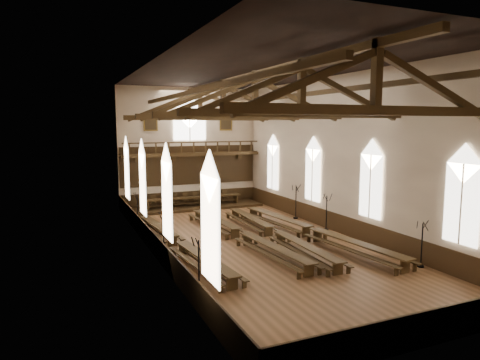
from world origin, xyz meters
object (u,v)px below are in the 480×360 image
object	(u,v)px
refectory_row_c	(275,232)
high_table	(193,198)
refectory_row_b	(241,233)
candelabrum_right_mid	(326,219)
dais	(194,207)
candelabrum_right_far	(296,208)
candelabrum_left_mid	(164,243)
candelabrum_right_near	(421,253)
refectory_row_a	(177,242)
candelabrum_left_near	(199,280)
candelabrum_left_far	(138,215)
refectory_row_d	(311,230)

from	to	relation	value
refectory_row_c	high_table	bearing A→B (deg)	97.88
refectory_row_b	candelabrum_right_mid	world-z (taller)	candelabrum_right_mid
dais	candelabrum_right_far	distance (m)	8.93
candelabrum_left_mid	high_table	bearing A→B (deg)	66.05
dais	candelabrum_left_mid	size ratio (longest dim) A/B	4.67
candelabrum_left_mid	candelabrum_right_near	world-z (taller)	candelabrum_left_mid
refectory_row_a	candelabrum_right_mid	size ratio (longest dim) A/B	5.64
dais	candelabrum_left_near	world-z (taller)	candelabrum_left_near
candelabrum_left_far	candelabrum_right_far	xyz separation A→B (m)	(11.10, -2.50, 0.07)
refectory_row_c	candelabrum_left_far	bearing A→B (deg)	134.21
candelabrum_left_mid	refectory_row_c	bearing A→B (deg)	5.16
dais	refectory_row_c	bearing A→B (deg)	-82.12
candelabrum_left_far	candelabrum_right_mid	distance (m)	12.80
candelabrum_left_far	candelabrum_right_near	bearing A→B (deg)	-52.27
dais	candelabrum_right_far	world-z (taller)	candelabrum_right_far
high_table	candelabrum_left_mid	distance (m)	13.14
refectory_row_a	candelabrum_right_far	xyz separation A→B (m)	(10.15, 4.42, 0.28)
refectory_row_d	dais	world-z (taller)	refectory_row_d
refectory_row_a	refectory_row_c	size ratio (longest dim) A/B	1.00
refectory_row_c	candelabrum_left_mid	bearing A→B (deg)	-174.84
candelabrum_right_far	high_table	bearing A→B (deg)	130.38
candelabrum_right_near	candelabrum_right_mid	bearing A→B (deg)	90.00
refectory_row_d	candelabrum_left_far	size ratio (longest dim) A/B	6.32
refectory_row_c	candelabrum_left_near	distance (m)	9.57
refectory_row_b	candelabrum_left_far	bearing A→B (deg)	125.85
refectory_row_d	candelabrum_left_mid	bearing A→B (deg)	179.10
dais	high_table	size ratio (longest dim) A/B	1.38
dais	high_table	distance (m)	0.75
refectory_row_b	candelabrum_right_near	distance (m)	9.87
refectory_row_d	candelabrum_right_mid	distance (m)	2.57
dais	candelabrum_left_near	distance (m)	18.79
refectory_row_d	candelabrum_right_near	bearing A→B (deg)	-72.12
high_table	candelabrum_right_far	world-z (taller)	candelabrum_right_far
refectory_row_d	dais	xyz separation A→B (m)	(-3.68, 12.15, -0.45)
high_table	dais	bearing A→B (deg)	-90.90
refectory_row_a	dais	distance (m)	12.03
dais	candelabrum_left_far	bearing A→B (deg)	-141.23
refectory_row_d	candelabrum_left_mid	xyz separation A→B (m)	(-9.01, 0.14, 0.19)
refectory_row_b	candelabrum_left_near	world-z (taller)	candelabrum_left_near
dais	high_table	bearing A→B (deg)	89.10
refectory_row_a	refectory_row_d	size ratio (longest dim) A/B	0.95
candelabrum_left_far	candelabrum_left_near	bearing A→B (deg)	-90.00
refectory_row_a	refectory_row_c	xyz separation A→B (m)	(5.96, -0.18, 0.01)
refectory_row_b	refectory_row_c	distance (m)	2.09
refectory_row_d	refectory_row_c	bearing A→B (deg)	160.00
candelabrum_right_far	dais	bearing A→B (deg)	130.38
refectory_row_b	candelabrum_left_mid	size ratio (longest dim) A/B	5.73
candelabrum_right_near	refectory_row_a	bearing A→B (deg)	143.79
refectory_row_b	candelabrum_right_far	distance (m)	7.54
high_table	candelabrum_left_far	distance (m)	6.84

